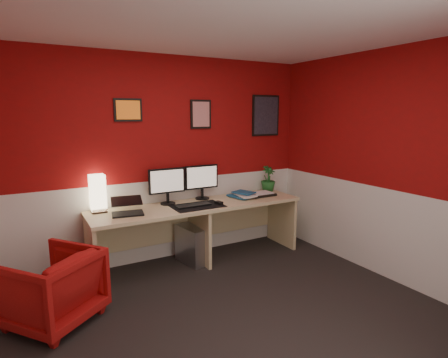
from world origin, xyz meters
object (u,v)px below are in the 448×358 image
shoji_lamp (98,194)px  monitor_left (167,181)px  armchair (51,288)px  laptop (127,205)px  monitor_right (202,177)px  zen_tray (261,194)px  potted_plant (268,179)px  pc_tower (191,245)px  desk (199,233)px

shoji_lamp → monitor_left: bearing=-2.8°
monitor_left → armchair: size_ratio=0.82×
shoji_lamp → laptop: shoji_lamp is taller
monitor_right → zen_tray: 0.84m
potted_plant → armchair: potted_plant is taller
pc_tower → shoji_lamp: bearing=158.1°
zen_tray → potted_plant: bearing=36.2°
zen_tray → potted_plant: size_ratio=0.98×
desk → monitor_right: (0.15, 0.23, 0.66)m
desk → laptop: 0.99m
laptop → zen_tray: (1.79, 0.05, -0.09)m
desk → laptop: laptop is taller
potted_plant → zen_tray: bearing=-143.8°
laptop → potted_plant: potted_plant is taller
monitor_left → armchair: monitor_left is taller
desk → shoji_lamp: shoji_lamp is taller
armchair → desk: bearing=160.4°
laptop → armchair: size_ratio=0.47×
laptop → zen_tray: size_ratio=0.94×
zen_tray → pc_tower: 1.15m
laptop → pc_tower: 0.99m
desk → armchair: bearing=-161.2°
laptop → potted_plant: (2.04, 0.23, 0.07)m
pc_tower → armchair: size_ratio=0.64×
pc_tower → monitor_left: bearing=133.3°
pc_tower → zen_tray: bearing=-11.0°
monitor_right → armchair: bearing=-156.5°
shoji_lamp → monitor_right: size_ratio=0.69×
monitor_left → potted_plant: 1.50m
monitor_left → desk: bearing=-29.7°
zen_tray → potted_plant: 0.35m
monitor_right → shoji_lamp: bearing=-180.0°
desk → zen_tray: 1.00m
desk → monitor_right: 0.71m
shoji_lamp → zen_tray: 2.07m
potted_plant → pc_tower: size_ratio=0.79×
laptop → armchair: (-0.82, -0.54, -0.52)m
monitor_left → potted_plant: bearing=0.4°
desk → laptop: bearing=-177.6°
monitor_left → pc_tower: monitor_left is taller
armchair → shoji_lamp: bearing=-163.8°
desk → monitor_right: monitor_right is taller
desk → monitor_left: bearing=150.3°
desk → shoji_lamp: 1.28m
zen_tray → laptop: bearing=-178.4°
zen_tray → monitor_left: bearing=172.2°
monitor_right → pc_tower: (-0.25, -0.20, -0.80)m
laptop → potted_plant: 2.05m
shoji_lamp → armchair: size_ratio=0.56×
armchair → monitor_right: bearing=165.0°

